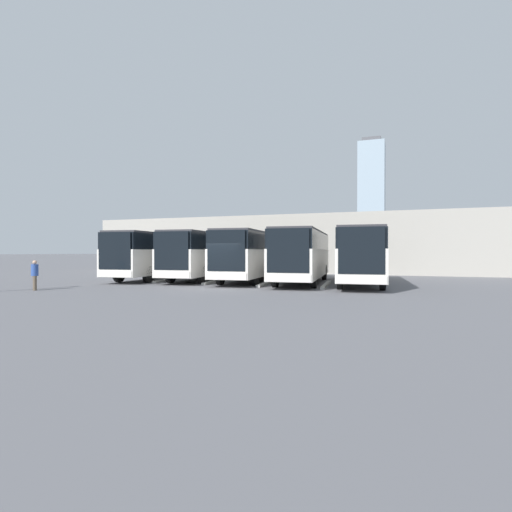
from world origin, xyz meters
The scene contains 13 objects.
ground_plane centered at (0.00, 0.00, 0.00)m, with size 600.00×600.00×0.00m, color #5B5B60.
bus_0 centered at (-7.31, -5.35, 1.87)m, with size 3.59×11.34×3.36m.
curb_divider_0 centered at (-5.48, -3.70, 0.07)m, with size 0.24×5.07×0.15m, color #B2B2AD.
bus_1 centered at (-3.66, -5.34, 1.87)m, with size 3.59×11.34×3.36m.
curb_divider_1 centered at (-1.83, -3.69, 0.07)m, with size 0.24×5.07×0.15m, color #B2B2AD.
bus_2 centered at (0.00, -5.75, 1.87)m, with size 3.59×11.34×3.36m.
curb_divider_2 centered at (1.83, -4.10, 0.07)m, with size 0.24×5.07×0.15m, color #B2B2AD.
bus_3 centered at (3.65, -5.97, 1.87)m, with size 3.59×11.34×3.36m.
curb_divider_3 centered at (5.48, -4.32, 0.07)m, with size 0.24×5.07×0.15m, color #B2B2AD.
bus_4 centered at (7.31, -5.44, 1.87)m, with size 3.59×11.34×3.36m.
pedestrian centered at (8.42, 4.27, 0.85)m, with size 0.49×0.49×1.58m.
station_building centered at (0.00, -21.45, 2.82)m, with size 43.90×13.25×5.57m.
office_tower centered at (6.78, -216.07, 32.57)m, with size 14.48×14.48×66.34m.
Camera 1 is at (-9.71, 19.90, 2.02)m, focal length 28.00 mm.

